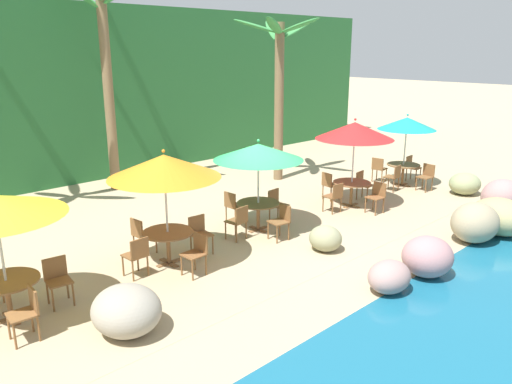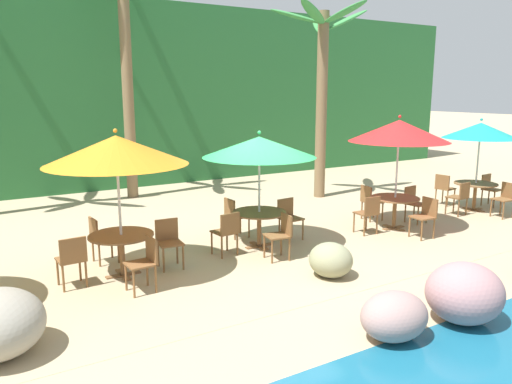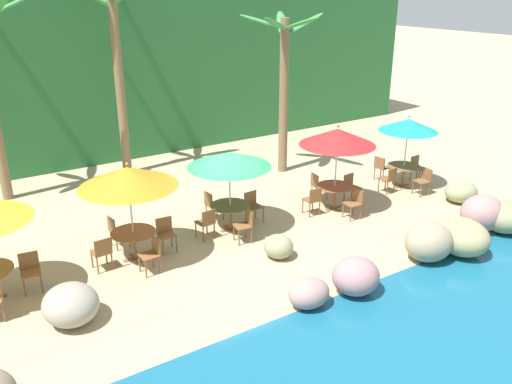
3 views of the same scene
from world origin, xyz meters
TOP-DOWN VIEW (x-y plane):
  - ground_plane at (0.00, 0.00)m, footprint 120.00×120.00m
  - terrace_deck at (0.00, 0.00)m, footprint 18.00×5.20m
  - foliage_backdrop at (0.00, 9.00)m, footprint 28.00×2.40m
  - rock_seawall at (1.20, -3.44)m, footprint 16.29×3.69m
  - umbrella_orange at (-2.83, 0.04)m, footprint 2.36×2.36m
  - dining_table_orange at (-2.83, 0.04)m, footprint 1.10×1.10m
  - chair_orange_seaward at (-1.98, 0.05)m, footprint 0.45×0.46m
  - chair_orange_inland at (-2.99, 0.88)m, footprint 0.46×0.45m
  - chair_orange_left at (-3.67, -0.11)m, footprint 0.45×0.45m
  - chair_orange_right at (-2.70, -0.81)m, footprint 0.45×0.44m
  - umbrella_green at (0.03, 0.22)m, footprint 2.26×2.26m
  - dining_table_green at (0.03, 0.22)m, footprint 1.10×1.10m
  - chair_green_seaward at (0.87, 0.39)m, footprint 0.46×0.46m
  - chair_green_inland at (-0.09, 1.07)m, footprint 0.44×0.44m
  - chair_green_left at (-0.80, 0.04)m, footprint 0.46×0.47m
  - chair_green_right at (0.00, -0.63)m, footprint 0.48×0.48m
  - umbrella_red at (3.43, -0.21)m, footprint 2.25×2.25m
  - dining_table_red at (3.43, -0.21)m, footprint 1.10×1.10m
  - chair_red_seaward at (4.26, -0.02)m, footprint 0.47×0.47m
  - chair_red_inland at (3.46, 0.65)m, footprint 0.48×0.48m
  - chair_red_left at (2.58, -0.25)m, footprint 0.44×0.45m
  - chair_red_right at (3.47, -1.06)m, footprint 0.45×0.44m
  - umbrella_teal at (6.62, -0.01)m, footprint 1.91×1.91m
  - dining_table_teal at (6.62, -0.01)m, footprint 1.10×1.10m
  - chair_teal_seaward at (7.46, 0.15)m, footprint 0.45×0.46m
  - chair_teal_inland at (6.41, 0.82)m, footprint 0.48×0.47m
  - chair_teal_left at (5.78, -0.19)m, footprint 0.46×0.47m
  - chair_teal_right at (6.64, -0.87)m, footprint 0.46×0.46m
  - palm_tree_second at (-0.70, 6.36)m, footprint 3.32×3.23m
  - palm_tree_third at (4.17, 3.52)m, footprint 2.96×2.96m

SIDE VIEW (x-z plane):
  - ground_plane at x=0.00m, z-range 0.00..0.00m
  - terrace_deck at x=0.00m, z-range 0.00..0.01m
  - rock_seawall at x=1.20m, z-range -0.08..0.94m
  - chair_orange_seaward at x=-1.98m, z-range 0.08..0.95m
  - chair_orange_inland at x=-2.99m, z-range 0.08..0.95m
  - chair_orange_left at x=-3.67m, z-range 0.08..0.95m
  - chair_orange_right at x=-2.70m, z-range 0.08..0.95m
  - chair_green_seaward at x=0.87m, z-range 0.08..0.95m
  - chair_green_inland at x=-0.09m, z-range 0.08..0.95m
  - chair_green_left at x=-0.80m, z-range 0.08..0.95m
  - chair_green_right at x=0.00m, z-range 0.08..0.95m
  - chair_red_seaward at x=4.26m, z-range 0.08..0.95m
  - chair_red_inland at x=3.46m, z-range 0.08..0.95m
  - chair_red_left at x=2.58m, z-range 0.08..0.95m
  - chair_red_right at x=3.47m, z-range 0.08..0.95m
  - chair_teal_seaward at x=7.46m, z-range 0.08..0.95m
  - chair_teal_inland at x=6.41m, z-range 0.08..0.95m
  - chair_teal_left at x=5.78m, z-range 0.08..0.95m
  - chair_teal_right at x=6.64m, z-range 0.08..0.95m
  - dining_table_orange at x=-2.83m, z-range 0.24..0.98m
  - dining_table_green at x=0.03m, z-range 0.24..0.98m
  - dining_table_red at x=3.43m, z-range 0.24..0.98m
  - dining_table_teal at x=6.62m, z-range 0.24..0.98m
  - umbrella_green at x=0.03m, z-range 0.87..3.24m
  - umbrella_teal at x=6.62m, z-range 0.90..3.35m
  - umbrella_orange at x=-2.83m, z-range 0.91..3.45m
  - umbrella_red at x=3.43m, z-range 0.95..3.57m
  - foliage_backdrop at x=0.00m, z-range 0.00..6.00m
  - palm_tree_third at x=4.17m, z-range 0.86..6.40m
  - palm_tree_second at x=-0.70m, z-range 1.10..7.71m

